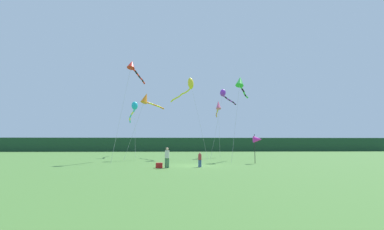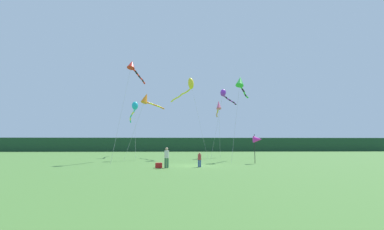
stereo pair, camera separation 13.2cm
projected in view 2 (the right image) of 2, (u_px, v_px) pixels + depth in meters
name	position (u px, v px, depth m)	size (l,w,h in m)	color
ground_plane	(195.00, 166.00, 24.32)	(120.00, 120.00, 0.00)	#477533
distant_treeline	(185.00, 145.00, 69.20)	(108.00, 2.58, 3.54)	#1E4228
person_adult	(167.00, 157.00, 22.06)	(0.37, 0.37, 1.70)	#3F724C
person_child	(199.00, 159.00, 22.81)	(0.29, 0.29, 1.30)	#334C8C
cooler_box	(159.00, 165.00, 22.04)	(0.55, 0.43, 0.42)	red
banner_flag_pole	(258.00, 140.00, 27.38)	(0.90, 0.70, 3.01)	black
kite_cyan	(134.00, 108.00, 41.30)	(2.49, 8.32, 8.60)	#B2B2B2
kite_green	(240.00, 83.00, 32.90)	(3.85, 6.90, 10.54)	#B2B2B2
kite_red	(133.00, 67.00, 31.59)	(2.26, 7.94, 11.99)	#B2B2B2
kite_purple	(224.00, 94.00, 40.29)	(5.06, 6.55, 10.38)	#B2B2B2
kite_rainbow	(218.00, 106.00, 42.04)	(0.91, 7.30, 8.95)	#B2B2B2
kite_orange	(146.00, 99.00, 34.55)	(4.62, 3.98, 8.75)	#B2B2B2
kite_yellow	(189.00, 86.00, 38.01)	(5.10, 8.57, 11.52)	#B2B2B2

